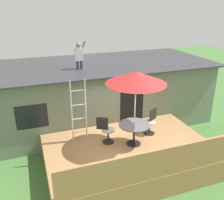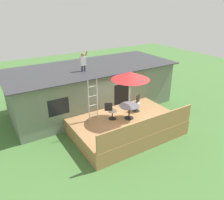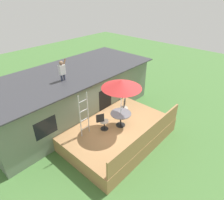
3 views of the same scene
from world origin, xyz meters
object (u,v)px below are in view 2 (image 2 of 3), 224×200
(step_ladder, at_px, (93,101))
(patio_umbrella, at_px, (130,76))
(person_figure, at_px, (83,61))
(patio_chair_left, at_px, (111,111))
(patio_table, at_px, (129,108))
(patio_chair_right, at_px, (137,103))

(step_ladder, bearing_deg, patio_umbrella, -26.35)
(step_ladder, xyz_separation_m, person_figure, (0.58, 2.21, 1.49))
(person_figure, relative_size, patio_chair_left, 1.21)
(patio_umbrella, distance_m, person_figure, 3.23)
(step_ladder, relative_size, person_figure, 1.98)
(patio_chair_left, bearing_deg, patio_umbrella, 0.00)
(patio_table, distance_m, person_figure, 3.79)
(patio_umbrella, xyz_separation_m, person_figure, (-1.08, 3.04, 0.24))
(patio_chair_right, bearing_deg, patio_chair_left, -27.49)
(step_ladder, distance_m, patio_chair_left, 1.11)
(patio_table, distance_m, step_ladder, 1.92)
(patio_table, bearing_deg, patio_umbrella, 116.57)
(patio_table, xyz_separation_m, patio_chair_left, (-0.84, 0.45, -0.13))
(patio_table, height_order, patio_umbrella, patio_umbrella)
(patio_table, xyz_separation_m, step_ladder, (-1.66, 0.82, 0.51))
(patio_umbrella, bearing_deg, patio_chair_left, 152.06)
(patio_table, relative_size, patio_chair_left, 1.13)
(patio_umbrella, height_order, step_ladder, patio_umbrella)
(person_figure, bearing_deg, patio_chair_left, -84.73)
(patio_table, xyz_separation_m, patio_chair_right, (0.90, 0.51, -0.13))
(patio_chair_left, bearing_deg, person_figure, 123.21)
(patio_umbrella, bearing_deg, person_figure, 109.56)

